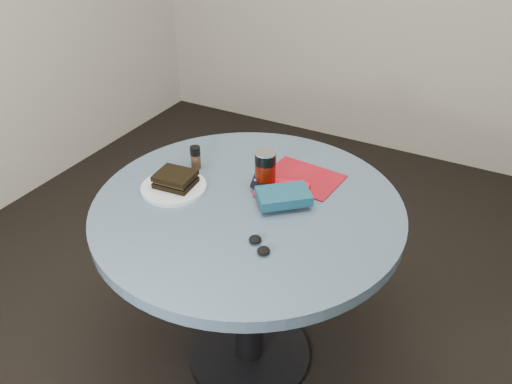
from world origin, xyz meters
The scene contains 11 objects.
ground centered at (0.00, 0.00, 0.00)m, with size 4.00×4.00×0.00m, color black.
table centered at (0.00, 0.00, 0.59)m, with size 1.00×1.00×0.75m.
plate centered at (-0.26, -0.05, 0.76)m, with size 0.22×0.22×0.01m, color silver.
sandwich centered at (-0.25, -0.04, 0.79)m, with size 0.13×0.11×0.04m.
soda_can centered at (0.00, 0.11, 0.82)m, with size 0.09×0.09×0.13m.
pepper_grinder centered at (-0.27, 0.10, 0.79)m, with size 0.04×0.04×0.08m.
magazine centered at (0.10, 0.22, 0.75)m, with size 0.25×0.19×0.00m, color maroon.
red_book centered at (0.07, 0.11, 0.76)m, with size 0.17×0.11×0.01m, color red.
novel centered at (0.11, 0.04, 0.78)m, with size 0.16×0.11×0.03m, color #113F53.
mp3_player centered at (-0.01, 0.10, 0.77)m, with size 0.06×0.09×0.01m.
headphones centered at (0.14, -0.18, 0.76)m, with size 0.10×0.09×0.02m.
Camera 1 is at (0.64, -1.15, 1.66)m, focal length 35.00 mm.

